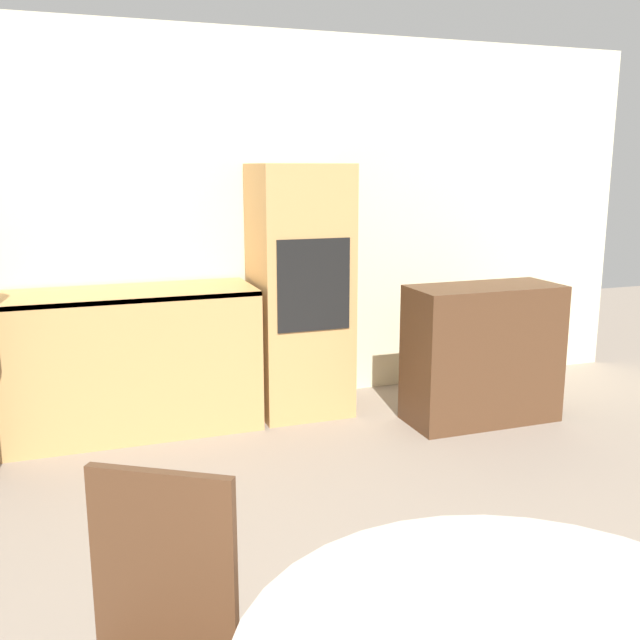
% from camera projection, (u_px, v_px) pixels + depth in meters
% --- Properties ---
extents(wall_back, '(6.66, 0.05, 2.60)m').
position_uv_depth(wall_back, '(217.00, 224.00, 4.93)').
color(wall_back, beige).
rests_on(wall_back, ground_plane).
extents(kitchen_counter, '(2.62, 0.60, 0.92)m').
position_uv_depth(kitchen_counter, '(46.00, 367.00, 4.40)').
color(kitchen_counter, tan).
rests_on(kitchen_counter, ground_plane).
extents(oven_unit, '(0.62, 0.59, 1.71)m').
position_uv_depth(oven_unit, '(300.00, 291.00, 4.88)').
color(oven_unit, tan).
rests_on(oven_unit, ground_plane).
extents(sideboard, '(1.01, 0.45, 0.92)m').
position_uv_depth(sideboard, '(482.00, 354.00, 4.76)').
color(sideboard, '#51331E').
rests_on(sideboard, ground_plane).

